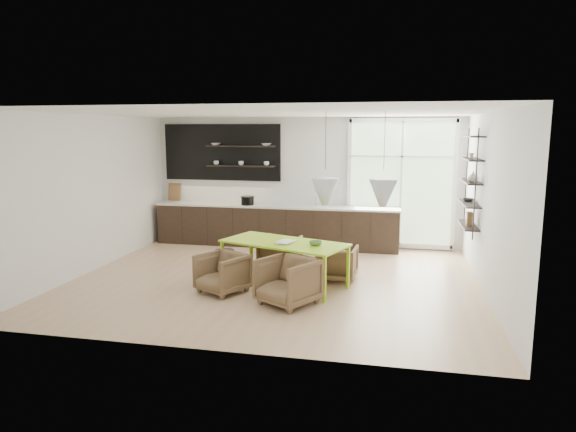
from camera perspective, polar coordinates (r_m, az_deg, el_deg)
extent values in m
cube|color=tan|center=(9.12, -1.52, -7.16)|extent=(7.00, 6.00, 0.01)
cube|color=silver|center=(11.73, 1.85, 3.83)|extent=(7.00, 0.02, 2.90)
cube|color=silver|center=(10.20, -21.07, 2.35)|extent=(0.02, 6.00, 2.90)
cube|color=silver|center=(8.70, 21.48, 1.17)|extent=(0.02, 6.00, 2.90)
cube|color=white|center=(8.74, -1.61, 11.41)|extent=(7.00, 6.00, 0.01)
cube|color=#B2D1A5|center=(11.52, 12.43, 3.51)|extent=(2.20, 0.02, 2.70)
cube|color=white|center=(11.49, 12.43, 3.50)|extent=(2.30, 0.08, 2.80)
cone|color=silver|center=(8.12, 4.14, 2.69)|extent=(0.44, 0.44, 0.42)
cone|color=silver|center=(8.05, 10.50, 2.50)|extent=(0.44, 0.44, 0.42)
cylinder|color=black|center=(8.07, 4.21, 8.38)|extent=(0.01, 0.01, 0.89)
cylinder|color=black|center=(8.00, 10.68, 8.23)|extent=(0.01, 0.01, 0.89)
cube|color=black|center=(11.67, -1.36, -1.16)|extent=(5.50, 0.65, 0.90)
cube|color=silver|center=(11.59, -1.37, 1.13)|extent=(5.54, 0.69, 0.04)
cube|color=silver|center=(11.86, -1.02, 2.69)|extent=(5.50, 0.02, 0.55)
cube|color=black|center=(12.14, -7.33, 7.03)|extent=(2.80, 0.06, 1.30)
cube|color=black|center=(11.84, -5.27, 7.73)|extent=(1.60, 0.28, 0.03)
cube|color=black|center=(11.87, -5.23, 5.56)|extent=(1.60, 0.28, 0.03)
cube|color=brown|center=(12.60, -12.50, 2.64)|extent=(0.30, 0.10, 0.42)
cylinder|color=silver|center=(11.49, 3.11, 2.05)|extent=(0.02, 0.02, 0.40)
imported|color=white|center=(12.03, -8.03, 7.91)|extent=(0.22, 0.22, 0.05)
imported|color=white|center=(11.68, -2.43, 7.94)|extent=(0.22, 0.22, 0.05)
imported|color=white|center=(12.05, -7.98, 5.87)|extent=(0.12, 0.12, 0.10)
imported|color=white|center=(11.86, -5.24, 5.87)|extent=(0.12, 0.12, 0.10)
imported|color=white|center=(11.70, -2.41, 5.85)|extent=(0.12, 0.12, 0.10)
cylinder|color=black|center=(11.63, -4.52, 1.67)|extent=(0.29, 0.29, 0.18)
cube|color=black|center=(9.23, 20.12, 3.27)|extent=(0.02, 0.02, 1.90)
cube|color=black|center=(10.42, 19.21, 3.97)|extent=(0.02, 0.02, 1.90)
cube|color=black|center=(9.93, 19.38, -0.95)|extent=(0.26, 1.20, 0.02)
cube|color=black|center=(9.87, 19.51, 1.33)|extent=(0.26, 1.20, 0.02)
cube|color=black|center=(9.83, 19.63, 3.64)|extent=(0.26, 1.20, 0.02)
cube|color=black|center=(9.80, 19.77, 5.97)|extent=(0.26, 1.20, 0.03)
cube|color=black|center=(9.78, 19.90, 8.31)|extent=(0.26, 1.20, 0.03)
imported|color=white|center=(9.57, 19.87, 4.14)|extent=(0.18, 0.18, 0.19)
imported|color=#333338|center=(10.06, 19.37, 1.71)|extent=(0.22, 0.22, 0.05)
imported|color=white|center=(9.89, 19.71, 6.34)|extent=(0.10, 0.10, 0.09)
cube|color=brown|center=(9.81, 19.49, -0.29)|extent=(0.10, 0.18, 0.24)
cube|color=#9CD419|center=(8.62, -0.44, -3.00)|extent=(2.27, 1.59, 0.03)
cube|color=#9CD419|center=(8.94, -7.30, -5.12)|extent=(0.06, 0.06, 0.73)
cube|color=#9CD419|center=(9.59, -4.12, -4.06)|extent=(0.06, 0.06, 0.73)
cube|color=#9CD419|center=(7.88, 4.07, -7.08)|extent=(0.06, 0.06, 0.73)
cube|color=#9CD419|center=(8.61, 6.70, -5.69)|extent=(0.06, 0.06, 0.73)
imported|color=brown|center=(9.68, -0.87, -4.14)|extent=(0.77, 0.79, 0.65)
imported|color=brown|center=(9.09, 5.50, -5.22)|extent=(0.69, 0.71, 0.61)
imported|color=brown|center=(8.44, -7.33, -6.30)|extent=(0.94, 0.95, 0.64)
imported|color=brown|center=(7.80, -0.03, -7.27)|extent=(1.07, 1.07, 0.72)
cylinder|color=black|center=(9.35, -7.05, -3.85)|extent=(0.35, 0.35, 0.02)
cylinder|color=black|center=(9.43, -7.01, -5.80)|extent=(0.37, 0.37, 0.02)
cylinder|color=black|center=(9.31, -6.21, -5.36)|extent=(0.02, 0.02, 0.46)
cylinder|color=black|center=(9.53, -6.42, -5.00)|extent=(0.02, 0.02, 0.46)
cylinder|color=black|center=(9.50, -7.81, -5.08)|extent=(0.02, 0.02, 0.46)
cylinder|color=black|center=(9.28, -7.64, -5.43)|extent=(0.02, 0.02, 0.46)
imported|color=white|center=(8.60, -1.06, -2.83)|extent=(0.33, 0.38, 0.03)
imported|color=#527347|center=(8.37, 3.08, -3.05)|extent=(0.29, 0.29, 0.07)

